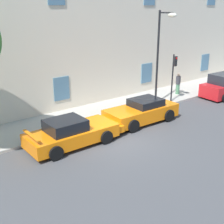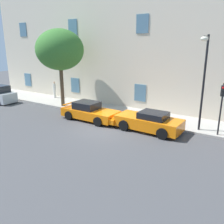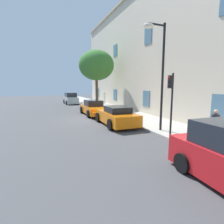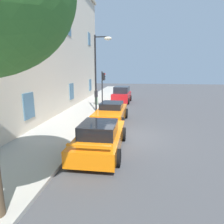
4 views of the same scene
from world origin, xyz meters
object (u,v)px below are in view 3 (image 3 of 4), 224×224
Objects in this scene: street_lamp at (158,58)px; sportscar_yellow_flank at (115,116)px; pedestrian_admiring at (104,98)px; sportscar_red_lead at (95,109)px; pedestrian_strolling at (215,127)px; tree_near_kerb at (96,65)px; traffic_light at (171,94)px; hatchback_distant at (71,99)px.

sportscar_yellow_flank is at bearing -157.78° from street_lamp.
sportscar_yellow_flank is at bearing -16.56° from pedestrian_admiring.
pedestrian_strolling reaches higher than sportscar_red_lead.
tree_near_kerb is (-4.71, 1.71, 4.63)m from sportscar_red_lead.
sportscar_yellow_flank is 4.91m from traffic_light.
pedestrian_strolling reaches higher than sportscar_yellow_flank.
traffic_light is 2.06× the size of pedestrian_strolling.
sportscar_red_lead reaches higher than sportscar_yellow_flank.
sportscar_yellow_flank is at bearing -163.65° from traffic_light.
sportscar_red_lead is 3.08× the size of pedestrian_strolling.
sportscar_red_lead is 1.00× the size of sportscar_yellow_flank.
sportscar_yellow_flank is 5.04m from street_lamp.
traffic_light is (4.39, 1.29, 1.79)m from sportscar_yellow_flank.
sportscar_red_lead is at bearing -170.76° from traffic_light.
street_lamp is (7.70, 1.45, 3.74)m from sportscar_red_lead.
pedestrian_admiring reaches higher than sportscar_yellow_flank.
pedestrian_strolling is at bearing 7.28° from hatchback_distant.
sportscar_red_lead is 0.81× the size of street_lamp.
sportscar_red_lead is 9.24m from traffic_light.
tree_near_kerb is (-9.26, 1.54, 4.62)m from sportscar_yellow_flank.
tree_near_kerb is 5.77m from pedestrian_admiring.
street_lamp is at bearing 5.39° from hatchback_distant.
tree_near_kerb reaches higher than sportscar_yellow_flank.
tree_near_kerb reaches higher than traffic_light.
hatchback_distant is at bearing -178.07° from sportscar_yellow_flank.
sportscar_yellow_flank is at bearing 2.09° from sportscar_red_lead.
traffic_light is at bearing 16.35° from sportscar_yellow_flank.
street_lamp is 3.54× the size of pedestrian_admiring.
hatchback_distant is 8.56m from tree_near_kerb.
pedestrian_admiring is (3.72, 4.28, 0.24)m from hatchback_distant.
sportscar_red_lead is 6.82m from tree_near_kerb.
hatchback_distant is at bearing -174.61° from street_lamp.
pedestrian_admiring is at bearing 163.44° from sportscar_yellow_flank.
sportscar_yellow_flank is 16.27m from hatchback_distant.
traffic_light is (20.65, 1.83, 1.62)m from hatchback_distant.
street_lamp reaches higher than sportscar_yellow_flank.
pedestrian_admiring reaches higher than hatchback_distant.
street_lamp is at bearing -1.20° from tree_near_kerb.
hatchback_distant reaches higher than sportscar_red_lead.
traffic_light is at bearing -1.07° from tree_near_kerb.
sportscar_yellow_flank is 13.09m from pedestrian_admiring.
pedestrian_strolling reaches higher than hatchback_distant.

